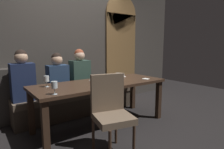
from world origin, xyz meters
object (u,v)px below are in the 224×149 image
(diner_bearded, at_px, (58,75))
(fork_on_table, at_px, (103,80))
(chair_near_side, at_px, (111,109))
(diner_far_end, at_px, (80,71))
(espresso_cup, at_px, (123,75))
(dining_table, at_px, (101,88))
(wine_glass_end_right, at_px, (118,76))
(dessert_plate, at_px, (96,80))
(banquette_bench, at_px, (82,102))
(wine_glass_near_left, at_px, (54,85))
(diner_redhead, at_px, (22,77))
(wine_glass_far_left, at_px, (46,79))

(diner_bearded, xyz_separation_m, fork_on_table, (0.60, -0.57, -0.07))
(chair_near_side, distance_m, diner_far_end, 1.51)
(diner_bearded, distance_m, espresso_cup, 1.22)
(dining_table, relative_size, diner_far_end, 2.67)
(diner_bearded, distance_m, wine_glass_end_right, 1.14)
(diner_far_end, relative_size, espresso_cup, 6.86)
(diner_far_end, height_order, dessert_plate, diner_far_end)
(banquette_bench, distance_m, wine_glass_near_left, 1.48)
(diner_redhead, relative_size, wine_glass_far_left, 5.04)
(diner_far_end, relative_size, wine_glass_far_left, 5.02)
(banquette_bench, xyz_separation_m, wine_glass_far_left, (-0.83, -0.52, 0.62))
(espresso_cup, bearing_deg, diner_redhead, 164.06)
(diner_bearded, bearing_deg, wine_glass_far_left, -123.94)
(wine_glass_far_left, bearing_deg, diner_bearded, 56.06)
(dining_table, relative_size, wine_glass_far_left, 13.41)
(wine_glass_far_left, bearing_deg, banquette_bench, 31.98)
(diner_redhead, xyz_separation_m, wine_glass_near_left, (0.16, -1.01, 0.01))
(wine_glass_near_left, xyz_separation_m, dessert_plate, (0.88, 0.45, -0.10))
(wine_glass_end_right, relative_size, dessert_plate, 0.86)
(wine_glass_near_left, relative_size, fork_on_table, 0.96)
(espresso_cup, height_order, fork_on_table, espresso_cup)
(diner_far_end, bearing_deg, wine_glass_far_left, -146.08)
(wine_glass_far_left, bearing_deg, wine_glass_end_right, -21.22)
(fork_on_table, bearing_deg, espresso_cup, 6.46)
(wine_glass_near_left, relative_size, espresso_cup, 1.37)
(dining_table, relative_size, banquette_bench, 0.88)
(wine_glass_end_right, bearing_deg, diner_far_end, 102.25)
(chair_near_side, relative_size, dessert_plate, 5.16)
(banquette_bench, height_order, diner_far_end, diner_far_end)
(wine_glass_end_right, xyz_separation_m, espresso_cup, (0.45, 0.43, -0.09))
(espresso_cup, xyz_separation_m, fork_on_table, (-0.51, -0.06, -0.02))
(diner_redhead, bearing_deg, wine_glass_near_left, -80.82)
(diner_redhead, bearing_deg, wine_glass_far_left, -66.91)
(diner_redhead, height_order, wine_glass_end_right, diner_redhead)
(diner_bearded, relative_size, diner_far_end, 0.92)
(diner_bearded, xyz_separation_m, wine_glass_near_left, (-0.42, -1.04, 0.04))
(wine_glass_end_right, bearing_deg, diner_bearded, 124.77)
(banquette_bench, distance_m, diner_redhead, 1.21)
(fork_on_table, bearing_deg, dining_table, -130.56)
(dining_table, distance_m, banquette_bench, 0.82)
(fork_on_table, bearing_deg, dessert_plate, -173.82)
(banquette_bench, height_order, wine_glass_end_right, wine_glass_end_right)
(espresso_cup, relative_size, fork_on_table, 0.71)
(espresso_cup, bearing_deg, wine_glass_far_left, -178.68)
(wine_glass_far_left, bearing_deg, chair_near_side, -61.13)
(diner_bearded, bearing_deg, diner_redhead, -177.36)
(diner_far_end, bearing_deg, diner_redhead, -178.32)
(dining_table, xyz_separation_m, dessert_plate, (-0.00, 0.14, 0.10))
(wine_glass_end_right, bearing_deg, dining_table, 132.02)
(diner_bearded, bearing_deg, dining_table, -57.61)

